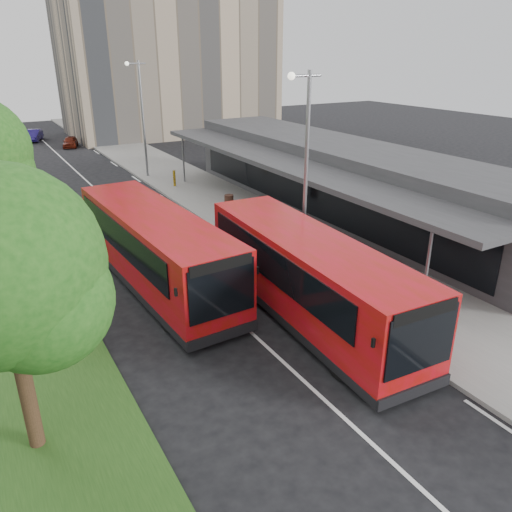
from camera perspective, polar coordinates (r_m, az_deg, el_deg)
The scene contains 15 objects.
ground at distance 17.78m, azimuth -2.20°, elevation -7.24°, with size 120.00×120.00×0.00m, color black.
pavement at distance 37.20m, azimuth -8.60°, elevation 8.67°, with size 5.00×80.00×0.15m, color slate.
lane_centre_line at distance 30.85m, azimuth -15.46°, elevation 5.09°, with size 0.12×70.00×0.01m, color silver.
kerb_dashes at distance 35.43m, azimuth -12.06°, elevation 7.61°, with size 0.12×56.00×0.01m.
office_block at distance 59.56m, azimuth -10.03°, elevation 22.38°, with size 22.00×12.00×18.00m, color gray.
station_building at distance 28.98m, azimuth 9.47°, elevation 8.69°, with size 7.70×26.00×4.00m.
tree_near at distance 11.60m, azimuth -27.06°, elevation -2.29°, with size 4.32×4.32×6.87m.
lamp_post_near at distance 19.74m, azimuth 5.57°, elevation 10.42°, with size 1.44×0.28×8.00m.
lamp_post_far at distance 37.64m, azimuth -12.97°, elevation 15.72°, with size 1.44×0.28×8.00m.
bus_main at distance 17.27m, azimuth 6.01°, elevation -2.53°, with size 3.25×10.75×3.01m.
bus_second at distance 19.97m, azimuth -11.40°, elevation 0.76°, with size 3.28×10.91×3.05m.
litter_bin at distance 29.02m, azimuth -3.10°, elevation 6.08°, with size 0.53×0.53×0.95m, color #3A2118.
bollard at distance 34.93m, azimuth -9.31°, elevation 8.76°, with size 0.17×0.17×1.08m, color #F7B40D.
car_near at distance 53.03m, azimuth -20.47°, elevation 12.14°, with size 1.24×3.07×1.05m, color #53160B.
car_far at distance 58.21m, azimuth -24.05°, elevation 12.49°, with size 1.21×3.48×1.15m, color navy.
Camera 1 is at (-7.14, -13.69, 8.82)m, focal length 35.00 mm.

